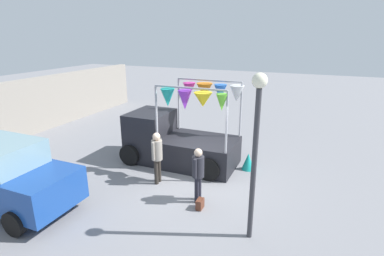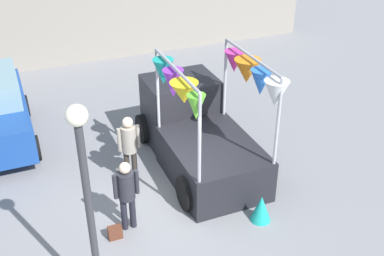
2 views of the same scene
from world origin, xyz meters
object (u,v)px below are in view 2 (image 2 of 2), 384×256
(vendor_truck, at_px, (196,127))
(handbag, at_px, (115,232))
(person_vendor, at_px, (129,143))
(folded_kite_bundle_teal, at_px, (261,208))
(person_customer, at_px, (126,190))
(street_lamp, at_px, (86,186))

(vendor_truck, relative_size, handbag, 14.79)
(vendor_truck, distance_m, person_vendor, 1.79)
(folded_kite_bundle_teal, bearing_deg, handbag, 167.88)
(vendor_truck, height_order, person_vendor, vendor_truck)
(vendor_truck, xyz_separation_m, handbag, (-2.64, -2.04, -0.79))
(person_customer, bearing_deg, person_vendor, 71.93)
(vendor_truck, relative_size, street_lamp, 1.08)
(handbag, bearing_deg, person_customer, 29.74)
(person_vendor, distance_m, handbag, 2.18)
(person_vendor, bearing_deg, handbag, -115.86)
(street_lamp, bearing_deg, person_customer, 59.94)
(vendor_truck, distance_m, folded_kite_bundle_teal, 2.77)
(person_customer, height_order, street_lamp, street_lamp)
(person_customer, distance_m, handbag, 0.92)
(street_lamp, relative_size, folded_kite_bundle_teal, 6.41)
(vendor_truck, distance_m, person_customer, 2.94)
(handbag, relative_size, street_lamp, 0.07)
(person_vendor, xyz_separation_m, folded_kite_bundle_teal, (2.11, -2.44, -0.72))
(street_lamp, height_order, folded_kite_bundle_teal, street_lamp)
(vendor_truck, bearing_deg, folded_kite_bundle_teal, -82.91)
(handbag, height_order, folded_kite_bundle_teal, folded_kite_bundle_teal)
(handbag, xyz_separation_m, street_lamp, (-0.64, -1.51, 2.38))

